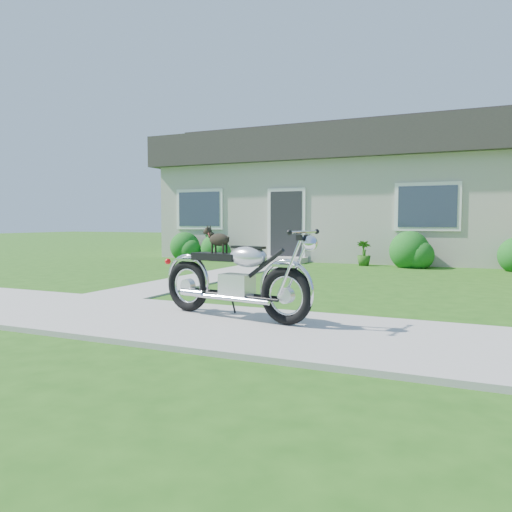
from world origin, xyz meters
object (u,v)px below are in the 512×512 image
Objects in this scene: potted_plant_left at (213,247)px; house at (359,193)px; motorcycle_with_dog at (237,277)px; potted_plant_right at (364,253)px.

house is at bearing 42.53° from potted_plant_left.
motorcycle_with_dog is at bearing -84.50° from house.
potted_plant_right is (4.68, 0.00, -0.05)m from potted_plant_left.
motorcycle_with_dog is (0.20, -8.23, 0.19)m from potted_plant_right.
potted_plant_right is (0.93, -3.44, -1.81)m from house.
house is 4.00m from potted_plant_right.
potted_plant_left is 4.68m from potted_plant_right.
potted_plant_right is 8.23m from motorcycle_with_dog.
house is 18.29× the size of potted_plant_right.
potted_plant_left is at bearing 180.00° from potted_plant_right.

